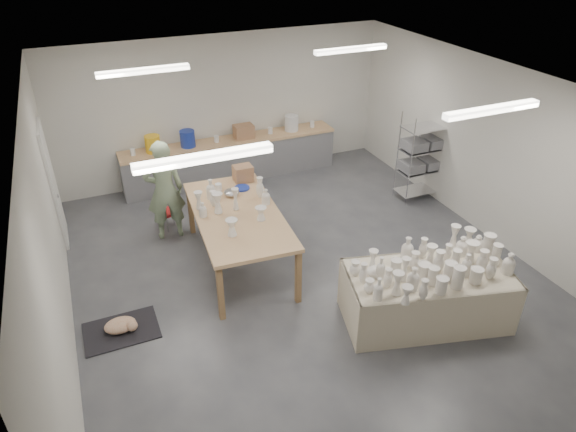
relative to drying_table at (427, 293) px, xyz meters
name	(u,v)px	position (x,y,z in m)	size (l,w,h in m)	color
room	(296,153)	(-1.23, 1.78, 1.60)	(8.00, 8.02, 3.00)	#424449
back_counter	(231,158)	(-1.13, 5.37, 0.03)	(4.60, 0.60, 1.24)	tan
wire_shelf	(422,155)	(2.08, 3.09, 0.46)	(0.88, 0.48, 1.80)	silver
drying_table	(427,293)	(0.00, 0.00, 0.00)	(2.46, 1.63, 1.16)	olive
work_table	(236,210)	(-1.97, 2.42, 0.50)	(1.48, 2.67, 1.34)	tan
rug	(121,330)	(-4.02, 1.43, -0.45)	(1.00, 0.70, 0.02)	black
cat	(122,325)	(-4.00, 1.41, -0.34)	(0.47, 0.36, 0.18)	white
potter	(165,190)	(-2.87, 3.62, 0.45)	(0.66, 0.44, 1.82)	#94AC85
red_stool	(165,213)	(-2.87, 3.89, -0.14)	(0.50, 0.50, 0.35)	#B3191B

